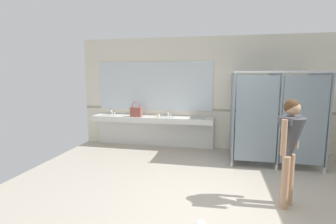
# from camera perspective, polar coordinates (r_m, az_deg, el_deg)

# --- Properties ---
(ground_plane) EXTENTS (7.71, 6.28, 0.10)m
(ground_plane) POSITION_cam_1_polar(r_m,az_deg,el_deg) (4.45, 10.72, -18.84)
(ground_plane) COLOR #B2A899
(wall_back) EXTENTS (7.71, 0.12, 2.98)m
(wall_back) POSITION_cam_1_polar(r_m,az_deg,el_deg) (6.88, 11.54, 4.08)
(wall_back) COLOR beige
(wall_back) RESTS_ON ground_plane
(wall_back_tile_band) EXTENTS (7.71, 0.01, 0.06)m
(wall_back_tile_band) POSITION_cam_1_polar(r_m,az_deg,el_deg) (6.86, 11.44, 0.40)
(wall_back_tile_band) COLOR #9E937F
(wall_back_tile_band) RESTS_ON wall_back
(vanity_counter) EXTENTS (3.30, 0.52, 0.98)m
(vanity_counter) POSITION_cam_1_polar(r_m,az_deg,el_deg) (6.98, -3.45, -2.84)
(vanity_counter) COLOR silver
(vanity_counter) RESTS_ON ground_plane
(mirror_panel) EXTENTS (3.20, 0.02, 1.32)m
(mirror_panel) POSITION_cam_1_polar(r_m,az_deg,el_deg) (7.03, -3.12, 5.87)
(mirror_panel) COLOR silver
(mirror_panel) RESTS_ON wall_back
(bathroom_stalls) EXTENTS (1.89, 1.41, 2.06)m
(bathroom_stalls) POSITION_cam_1_polar(r_m,az_deg,el_deg) (6.07, 22.96, -0.85)
(bathroom_stalls) COLOR gray
(bathroom_stalls) RESTS_ON ground_plane
(person_standing) EXTENTS (0.56, 0.56, 1.63)m
(person_standing) POSITION_cam_1_polar(r_m,az_deg,el_deg) (4.12, 25.85, -5.76)
(person_standing) COLOR tan
(person_standing) RESTS_ON ground_plane
(handbag) EXTENTS (0.29, 0.14, 0.40)m
(handbag) POSITION_cam_1_polar(r_m,az_deg,el_deg) (6.83, -7.21, 0.08)
(handbag) COLOR #934C42
(handbag) RESTS_ON vanity_counter
(soap_dispenser) EXTENTS (0.07, 0.07, 0.19)m
(soap_dispenser) POSITION_cam_1_polar(r_m,az_deg,el_deg) (7.14, -7.15, -0.06)
(soap_dispenser) COLOR #D899B2
(soap_dispenser) RESTS_ON vanity_counter
(paper_cup) EXTENTS (0.07, 0.07, 0.08)m
(paper_cup) POSITION_cam_1_polar(r_m,az_deg,el_deg) (6.71, -2.18, -0.84)
(paper_cup) COLOR beige
(paper_cup) RESTS_ON vanity_counter
(floor_drain_cover) EXTENTS (0.14, 0.14, 0.01)m
(floor_drain_cover) POSITION_cam_1_polar(r_m,az_deg,el_deg) (3.74, 7.46, -23.45)
(floor_drain_cover) COLOR #B7BABF
(floor_drain_cover) RESTS_ON ground_plane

